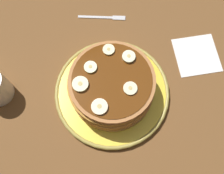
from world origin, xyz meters
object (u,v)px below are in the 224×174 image
at_px(banana_slice_3, 100,107).
at_px(fork, 105,17).
at_px(pancake_stack, 112,86).
at_px(banana_slice_4, 80,84).
at_px(banana_slice_1, 130,88).
at_px(banana_slice_5, 109,50).
at_px(banana_slice_2, 129,57).
at_px(plate, 112,92).
at_px(banana_slice_0, 91,67).
at_px(napkin, 197,55).

height_order(banana_slice_3, fork, banana_slice_3).
distance_m(pancake_stack, banana_slice_4, 0.08).
height_order(banana_slice_1, banana_slice_4, banana_slice_4).
xyz_separation_m(banana_slice_5, fork, (-0.06, -0.14, -0.09)).
distance_m(pancake_stack, banana_slice_2, 0.08).
bearing_deg(plate, fork, -113.21).
height_order(pancake_stack, fork, pancake_stack).
height_order(banana_slice_1, banana_slice_5, same).
height_order(plate, fork, plate).
height_order(pancake_stack, banana_slice_1, banana_slice_1).
height_order(plate, banana_slice_1, banana_slice_1).
height_order(plate, banana_slice_0, banana_slice_0).
height_order(banana_slice_1, napkin, banana_slice_1).
height_order(banana_slice_2, banana_slice_5, banana_slice_2).
xyz_separation_m(banana_slice_0, banana_slice_3, (0.02, 0.09, 0.00)).
bearing_deg(pancake_stack, banana_slice_0, -59.44).
relative_size(banana_slice_2, banana_slice_4, 0.84).
distance_m(pancake_stack, banana_slice_3, 0.08).
distance_m(napkin, fork, 0.27).
xyz_separation_m(banana_slice_0, banana_slice_1, (-0.05, 0.08, -0.00)).
distance_m(banana_slice_2, banana_slice_4, 0.12).
relative_size(napkin, fork, 0.94).
distance_m(banana_slice_1, fork, 0.26).
bearing_deg(napkin, banana_slice_5, -19.87).
height_order(banana_slice_2, banana_slice_3, same).
xyz_separation_m(banana_slice_3, banana_slice_5, (-0.08, -0.11, -0.00)).
bearing_deg(plate, banana_slice_2, -153.49).
bearing_deg(banana_slice_1, banana_slice_4, -33.27).
distance_m(pancake_stack, banana_slice_0, 0.07).
xyz_separation_m(banana_slice_1, banana_slice_2, (-0.03, -0.07, 0.00)).
height_order(banana_slice_0, banana_slice_3, same).
height_order(banana_slice_0, fork, banana_slice_0).
height_order(banana_slice_1, banana_slice_2, banana_slice_2).
height_order(banana_slice_3, napkin, banana_slice_3).
height_order(napkin, fork, fork).
bearing_deg(banana_slice_4, banana_slice_0, -145.74).
distance_m(banana_slice_1, napkin, 0.24).
distance_m(plate, banana_slice_2, 0.11).
distance_m(plate, napkin, 0.24).
relative_size(banana_slice_3, banana_slice_5, 1.29).
xyz_separation_m(pancake_stack, banana_slice_0, (0.03, -0.05, 0.04)).
bearing_deg(banana_slice_3, banana_slice_0, -105.13).
bearing_deg(banana_slice_4, pancake_stack, 161.48).
height_order(plate, napkin, plate).
relative_size(banana_slice_2, fork, 0.25).
height_order(banana_slice_1, banana_slice_3, banana_slice_3).
xyz_separation_m(napkin, fork, (0.16, -0.21, 0.00)).
xyz_separation_m(plate, banana_slice_5, (-0.03, -0.07, 0.09)).
bearing_deg(fork, plate, 66.79).
bearing_deg(pancake_stack, plate, -177.67).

